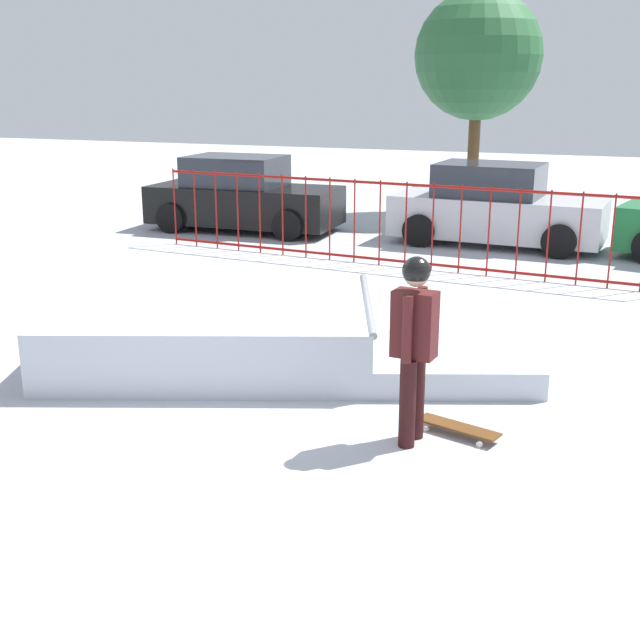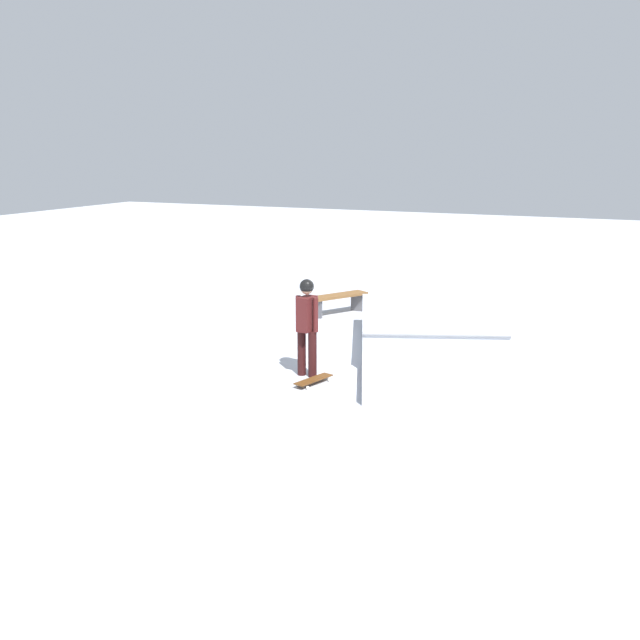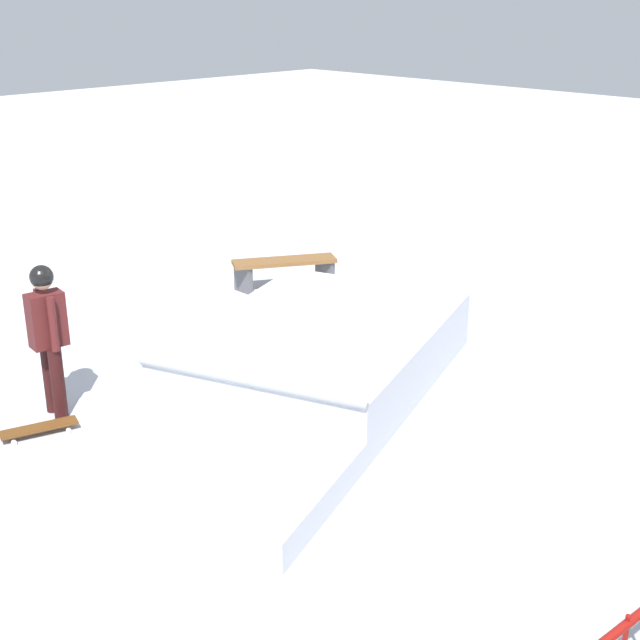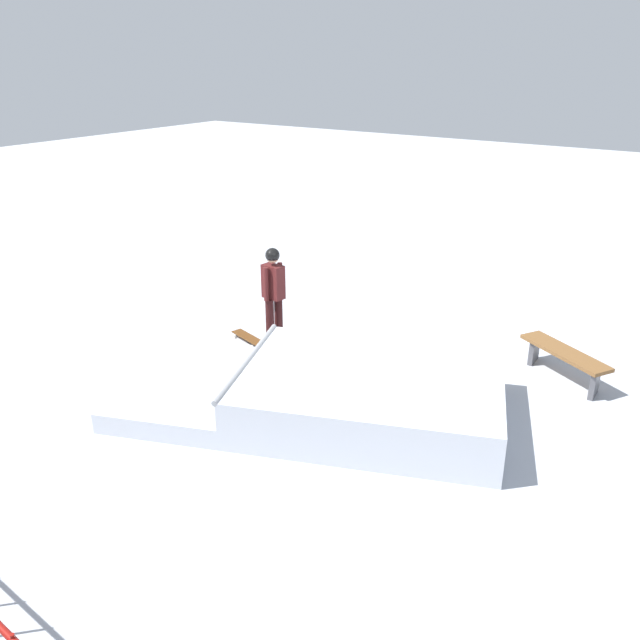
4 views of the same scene
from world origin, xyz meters
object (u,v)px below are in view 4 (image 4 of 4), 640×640
object	(u,v)px
skate_ramp	(337,394)
skater	(273,288)
skateboard	(248,337)
park_bench	(564,358)

from	to	relation	value
skate_ramp	skater	bearing A→B (deg)	-54.40
skater	skateboard	bearing A→B (deg)	44.48
skate_ramp	park_bench	xyz separation A→B (m)	(-2.38, -2.93, 0.04)
skater	park_bench	size ratio (longest dim) A/B	1.09
skater	park_bench	world-z (taller)	skater
skateboard	skater	bearing A→B (deg)	-125.14
skate_ramp	skateboard	distance (m)	2.98
skate_ramp	skater	xyz separation A→B (m)	(2.31, -1.55, 0.69)
skate_ramp	park_bench	bearing A→B (deg)	-149.60
skateboard	skate_ramp	bearing A→B (deg)	171.72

